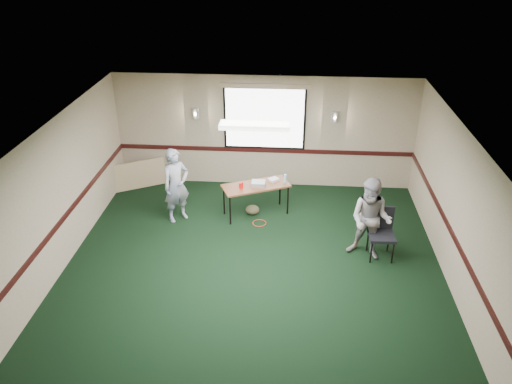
# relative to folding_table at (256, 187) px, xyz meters

# --- Properties ---
(ground) EXTENTS (8.00, 8.00, 0.00)m
(ground) POSITION_rel_folding_table_xyz_m (0.09, -2.51, -0.66)
(ground) COLOR black
(ground) RESTS_ON ground
(room_shell) EXTENTS (8.00, 8.02, 8.00)m
(room_shell) POSITION_rel_folding_table_xyz_m (0.09, -0.39, 0.92)
(room_shell) COLOR tan
(room_shell) RESTS_ON ground
(folding_table) EXTENTS (1.54, 1.10, 0.72)m
(folding_table) POSITION_rel_folding_table_xyz_m (0.00, 0.00, 0.00)
(folding_table) COLOR brown
(folding_table) RESTS_ON ground
(projector) EXTENTS (0.30, 0.25, 0.10)m
(projector) POSITION_rel_folding_table_xyz_m (0.06, -0.02, 0.10)
(projector) COLOR gray
(projector) RESTS_ON folding_table
(game_console) EXTENTS (0.26, 0.26, 0.05)m
(game_console) POSITION_rel_folding_table_xyz_m (0.37, 0.24, 0.08)
(game_console) COLOR silver
(game_console) RESTS_ON folding_table
(red_cup) EXTENTS (0.09, 0.09, 0.13)m
(red_cup) POSITION_rel_folding_table_xyz_m (-0.30, -0.16, 0.12)
(red_cup) COLOR red
(red_cup) RESTS_ON folding_table
(water_bottle) EXTENTS (0.06, 0.06, 0.19)m
(water_bottle) POSITION_rel_folding_table_xyz_m (0.62, 0.17, 0.15)
(water_bottle) COLOR #8BCBE3
(water_bottle) RESTS_ON folding_table
(duffel_bag) EXTENTS (0.37, 0.32, 0.22)m
(duffel_bag) POSITION_rel_folding_table_xyz_m (-0.07, -0.02, -0.55)
(duffel_bag) COLOR #474528
(duffel_bag) RESTS_ON ground
(cable_coil) EXTENTS (0.33, 0.33, 0.02)m
(cable_coil) POSITION_rel_folding_table_xyz_m (0.10, -0.39, -0.66)
(cable_coil) COLOR #BB3217
(cable_coil) RESTS_ON ground
(folded_table) EXTENTS (1.22, 0.79, 0.66)m
(folded_table) POSITION_rel_folding_table_xyz_m (-2.91, 1.09, -0.33)
(folded_table) COLOR tan
(folded_table) RESTS_ON ground
(conference_chair) EXTENTS (0.49, 0.51, 0.98)m
(conference_chair) POSITION_rel_folding_table_xyz_m (2.48, -1.33, -0.09)
(conference_chair) COLOR black
(conference_chair) RESTS_ON ground
(person_left) EXTENTS (0.70, 0.69, 1.63)m
(person_left) POSITION_rel_folding_table_xyz_m (-1.66, -0.33, 0.15)
(person_left) COLOR #435494
(person_left) RESTS_ON ground
(person_right) EXTENTS (0.97, 0.87, 1.63)m
(person_right) POSITION_rel_folding_table_xyz_m (2.24, -1.43, 0.15)
(person_right) COLOR #6E86AC
(person_right) RESTS_ON ground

